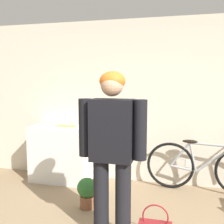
# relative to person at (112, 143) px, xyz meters

# --- Properties ---
(wall_back) EXTENTS (8.00, 0.07, 2.60)m
(wall_back) POSITION_rel_person_xyz_m (0.28, 1.65, 0.29)
(wall_back) COLOR beige
(wall_back) RESTS_ON ground_plane
(side_shelf) EXTENTS (0.95, 0.50, 0.91)m
(side_shelf) POSITION_rel_person_xyz_m (-1.20, 1.35, -0.56)
(side_shelf) COLOR white
(side_shelf) RESTS_ON ground_plane
(person) EXTENTS (0.70, 0.26, 1.74)m
(person) POSITION_rel_person_xyz_m (0.00, 0.00, 0.00)
(person) COLOR black
(person) RESTS_ON ground_plane
(bicycle) EXTENTS (1.70, 0.46, 0.78)m
(bicycle) POSITION_rel_person_xyz_m (1.05, 1.42, -0.63)
(bicycle) COLOR black
(bicycle) RESTS_ON ground_plane
(banana) EXTENTS (0.36, 0.09, 0.03)m
(banana) POSITION_rel_person_xyz_m (-1.09, 1.32, -0.09)
(banana) COLOR #EAD64C
(banana) RESTS_ON side_shelf
(potted_plant) EXTENTS (0.25, 0.25, 0.40)m
(potted_plant) POSITION_rel_person_xyz_m (-0.47, 0.54, -0.79)
(potted_plant) COLOR brown
(potted_plant) RESTS_ON ground_plane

